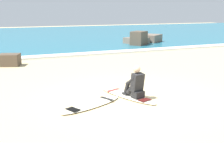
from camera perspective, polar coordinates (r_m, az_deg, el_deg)
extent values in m
plane|color=#CCB584|center=(9.01, 3.60, -4.96)|extent=(80.00, 80.00, 0.00)
cube|color=teal|center=(30.31, -16.64, 6.58)|extent=(80.00, 28.00, 0.10)
cube|color=white|center=(16.93, -10.17, 3.04)|extent=(80.00, 0.90, 0.11)
ellipsoid|color=#EFE5C6|center=(9.05, 2.94, -4.65)|extent=(1.14, 2.38, 0.07)
cube|color=red|center=(9.50, 0.25, -3.58)|extent=(0.49, 0.23, 0.01)
cube|color=#4A1311|center=(8.53, 6.38, -5.47)|extent=(0.42, 0.33, 0.01)
cube|color=#232326|center=(8.69, 5.06, -4.41)|extent=(0.36, 0.31, 0.20)
cylinder|color=#232326|center=(8.72, 3.79, -3.29)|extent=(0.22, 0.43, 0.43)
cylinder|color=#232326|center=(8.88, 2.90, -3.21)|extent=(0.16, 0.28, 0.42)
cube|color=#232326|center=(8.98, 2.59, -4.32)|extent=(0.14, 0.23, 0.05)
cylinder|color=#232326|center=(8.85, 4.81, -3.10)|extent=(0.22, 0.43, 0.43)
cylinder|color=#232326|center=(9.02, 4.06, -2.99)|extent=(0.16, 0.28, 0.42)
cube|color=#232326|center=(9.12, 3.79, -4.08)|extent=(0.14, 0.23, 0.05)
cube|color=#232326|center=(8.63, 4.93, -2.12)|extent=(0.39, 0.35, 0.57)
sphere|color=beige|center=(8.56, 4.85, 0.46)|extent=(0.21, 0.21, 0.21)
cylinder|color=#232326|center=(8.65, 3.59, -1.89)|extent=(0.16, 0.41, 0.31)
cylinder|color=#232326|center=(8.82, 5.02, -1.64)|extent=(0.16, 0.41, 0.31)
ellipsoid|color=#EFE5C6|center=(8.21, -3.93, -6.39)|extent=(2.17, 1.33, 0.07)
cube|color=black|center=(8.60, -1.05, -5.24)|extent=(0.28, 0.48, 0.01)
cube|color=black|center=(7.77, -7.60, -7.26)|extent=(0.36, 0.43, 0.01)
cube|color=#756656|center=(23.64, 7.44, 6.31)|extent=(2.23, 2.15, 0.68)
cube|color=brown|center=(21.48, 5.23, 6.33)|extent=(1.53, 1.45, 1.08)
cube|color=#756656|center=(22.51, 4.73, 5.90)|extent=(1.81, 1.47, 0.53)
cube|color=brown|center=(14.72, -19.28, 2.14)|extent=(1.14, 1.06, 0.56)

